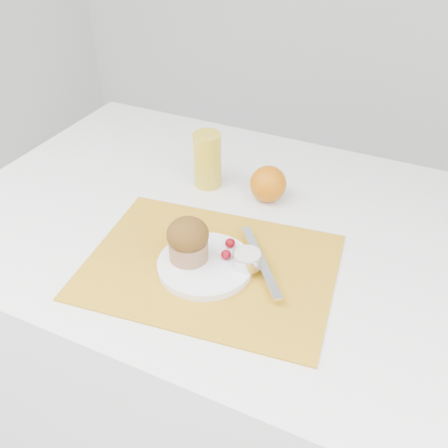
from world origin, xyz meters
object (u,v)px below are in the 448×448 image
at_px(orange, 268,184).
at_px(muffin, 188,240).
at_px(table, 233,340).
at_px(juice_glass, 207,160).
at_px(plate, 205,265).

distance_m(orange, muffin, 0.27).
xyz_separation_m(table, orange, (0.03, 0.10, 0.41)).
bearing_deg(juice_glass, plate, -64.07).
bearing_deg(juice_glass, table, -41.76).
xyz_separation_m(table, juice_glass, (-0.12, 0.10, 0.44)).
relative_size(juice_glass, muffin, 1.53).
height_order(table, juice_glass, juice_glass).
height_order(orange, juice_glass, juice_glass).
height_order(juice_glass, muffin, juice_glass).
relative_size(table, plate, 6.84).
bearing_deg(table, muffin, -97.41).
height_order(table, orange, orange).
relative_size(orange, muffin, 0.96).
bearing_deg(orange, muffin, -101.13).
bearing_deg(plate, muffin, -178.74).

